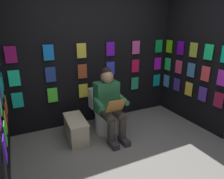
% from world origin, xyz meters
% --- Properties ---
extents(ground_plane, '(30.00, 30.00, 0.00)m').
position_xyz_m(ground_plane, '(0.00, 0.00, 0.00)').
color(ground_plane, gray).
extents(display_wall_back, '(3.34, 0.14, 2.37)m').
position_xyz_m(display_wall_back, '(0.00, -1.69, 1.18)').
color(display_wall_back, black).
rests_on(display_wall_back, ground).
extents(display_wall_left, '(0.14, 1.64, 2.37)m').
position_xyz_m(display_wall_left, '(-1.67, -0.82, 1.18)').
color(display_wall_left, black).
rests_on(display_wall_left, ground).
extents(toilet, '(0.41, 0.56, 0.77)m').
position_xyz_m(toilet, '(0.06, -1.16, 0.33)').
color(toilet, white).
rests_on(toilet, ground).
extents(person_reading, '(0.53, 0.69, 1.19)m').
position_xyz_m(person_reading, '(0.05, -0.93, 0.60)').
color(person_reading, '#286B42').
rests_on(person_reading, ground).
extents(comic_longbox_near, '(0.33, 0.65, 0.38)m').
position_xyz_m(comic_longbox_near, '(0.61, -1.08, 0.19)').
color(comic_longbox_near, beige).
rests_on(comic_longbox_near, ground).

